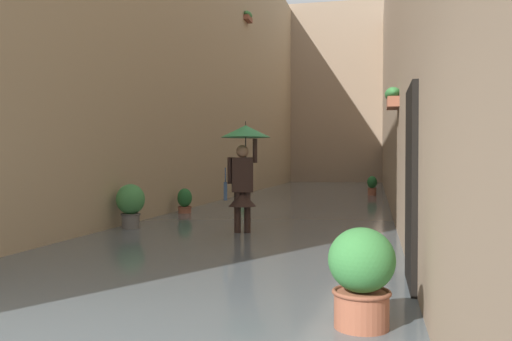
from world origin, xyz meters
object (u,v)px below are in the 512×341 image
(potted_plant_far_left, at_px, (362,279))
(potted_plant_far_right, at_px, (131,204))
(person_wading, at_px, (244,160))
(potted_plant_near_right, at_px, (245,185))
(potted_plant_mid_right, at_px, (185,202))
(potted_plant_mid_left, at_px, (372,186))

(potted_plant_far_left, relative_size, potted_plant_far_right, 0.94)
(person_wading, xyz_separation_m, potted_plant_far_right, (2.29, -0.10, -0.86))
(person_wading, distance_m, potted_plant_far_left, 5.58)
(potted_plant_far_left, height_order, potted_plant_near_right, potted_plant_near_right)
(person_wading, distance_m, potted_plant_mid_right, 3.97)
(potted_plant_far_right, xyz_separation_m, potted_plant_mid_left, (-4.52, -10.62, -0.13))
(potted_plant_far_left, bearing_deg, potted_plant_near_right, -72.37)
(potted_plant_far_left, distance_m, potted_plant_near_right, 15.10)
(person_wading, xyz_separation_m, potted_plant_mid_left, (-2.23, -10.72, -0.99))
(potted_plant_far_left, bearing_deg, potted_plant_mid_left, -89.97)
(potted_plant_mid_right, bearing_deg, person_wading, 126.84)
(potted_plant_far_right, bearing_deg, potted_plant_far_left, 131.40)
(potted_plant_far_right, bearing_deg, potted_plant_near_right, -89.71)
(person_wading, bearing_deg, potted_plant_mid_left, -101.73)
(potted_plant_far_right, relative_size, potted_plant_near_right, 1.05)
(potted_plant_far_right, distance_m, potted_plant_near_right, 9.25)
(person_wading, height_order, potted_plant_mid_right, person_wading)
(potted_plant_mid_right, bearing_deg, potted_plant_near_right, -89.59)
(potted_plant_near_right, xyz_separation_m, potted_plant_mid_left, (-4.57, -1.36, -0.06))
(potted_plant_near_right, xyz_separation_m, potted_plant_mid_right, (-0.05, 6.30, -0.12))
(potted_plant_far_left, bearing_deg, potted_plant_mid_right, -60.77)
(potted_plant_far_left, xyz_separation_m, potted_plant_mid_left, (0.01, -15.75, -0.05))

